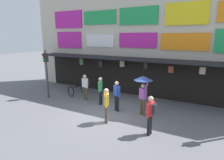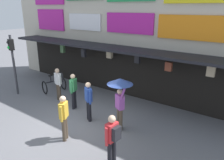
{
  "view_description": "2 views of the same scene",
  "coord_description": "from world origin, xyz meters",
  "views": [
    {
      "loc": [
        4.85,
        -8.29,
        4.0
      ],
      "look_at": [
        -0.39,
        1.19,
        1.58
      ],
      "focal_mm": 30.96,
      "sensor_mm": 36.0,
      "label": 1
    },
    {
      "loc": [
        5.86,
        -5.45,
        4.53
      ],
      "look_at": [
        0.74,
        1.53,
        1.65
      ],
      "focal_mm": 35.25,
      "sensor_mm": 36.0,
      "label": 2
    }
  ],
  "objects": [
    {
      "name": "ground_plane",
      "position": [
        0.0,
        0.0,
        0.0
      ],
      "size": [
        80.0,
        80.0,
        0.0
      ],
      "primitive_type": "plane",
      "color": "slate"
    },
    {
      "name": "pedestrian_in_green",
      "position": [
        0.2,
        0.65,
        0.95
      ],
      "size": [
        0.47,
        0.37,
        1.68
      ],
      "color": "black",
      "rests_on": "ground"
    },
    {
      "name": "pedestrian_with_umbrella",
      "position": [
        1.63,
        0.81,
        1.64
      ],
      "size": [
        0.96,
        0.96,
        2.08
      ],
      "color": "brown",
      "rests_on": "ground"
    },
    {
      "name": "traffic_light_near",
      "position": [
        -4.95,
        0.54,
        2.14
      ],
      "size": [
        0.33,
        0.35,
        3.2
      ],
      "color": "#38383D",
      "rests_on": "ground"
    },
    {
      "name": "shopfront",
      "position": [
        0.0,
        4.57,
        3.96
      ],
      "size": [
        18.0,
        2.6,
        8.0
      ],
      "color": "beige",
      "rests_on": "ground"
    },
    {
      "name": "pedestrian_in_purple",
      "position": [
        0.46,
        -0.91,
        0.95
      ],
      "size": [
        0.36,
        0.48,
        1.68
      ],
      "color": "brown",
      "rests_on": "ground"
    },
    {
      "name": "pedestrian_in_white",
      "position": [
        -1.13,
        1.11,
        0.95
      ],
      "size": [
        0.33,
        0.5,
        1.68
      ],
      "color": "black",
      "rests_on": "ground"
    },
    {
      "name": "bicycle_parked",
      "position": [
        -3.58,
        1.97,
        0.39
      ],
      "size": [
        1.02,
        1.32,
        1.05
      ],
      "color": "black",
      "rests_on": "ground"
    },
    {
      "name": "pedestrian_in_blue",
      "position": [
        2.66,
        -1.06,
        0.98
      ],
      "size": [
        0.38,
        0.53,
        1.68
      ],
      "color": "black",
      "rests_on": "ground"
    },
    {
      "name": "pedestrian_in_yellow",
      "position": [
        -2.43,
        1.34,
        0.98
      ],
      "size": [
        0.51,
        0.43,
        1.68
      ],
      "color": "brown",
      "rests_on": "ground"
    }
  ]
}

